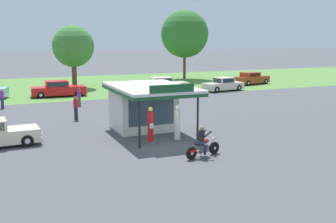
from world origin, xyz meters
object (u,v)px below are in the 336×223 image
object	(u,v)px
parked_car_back_row_right	(223,85)
motorcycle_with_rider	(203,144)
parked_car_back_row_centre_right	(58,89)
parked_car_back_row_left	(165,84)
parked_car_back_row_centre_left	(252,79)
bystander_standing_back_lot	(76,107)
bystander_chatting_near_pumps	(79,97)
bystander_admiring_sedan	(2,98)
gas_pump_offside	(177,125)
gas_pump_nearside	(150,127)

from	to	relation	value
parked_car_back_row_right	motorcycle_with_rider	bearing A→B (deg)	-122.45
parked_car_back_row_right	parked_car_back_row_centre_right	bearing A→B (deg)	171.41
parked_car_back_row_left	parked_car_back_row_centre_right	size ratio (longest dim) A/B	0.94
parked_car_back_row_centre_left	bystander_standing_back_lot	bearing A→B (deg)	-150.16
bystander_chatting_near_pumps	bystander_admiring_sedan	bearing A→B (deg)	168.87
parked_car_back_row_right	parked_car_back_row_centre_left	bearing A→B (deg)	32.15
parked_car_back_row_left	bystander_standing_back_lot	world-z (taller)	bystander_standing_back_lot
gas_pump_offside	parked_car_back_row_left	xyz separation A→B (m)	(7.79, 20.91, -0.25)
parked_car_back_row_left	bystander_chatting_near_pumps	world-z (taller)	bystander_chatting_near_pumps
bystander_admiring_sedan	bystander_standing_back_lot	size ratio (longest dim) A/B	0.97
gas_pump_nearside	bystander_chatting_near_pumps	world-z (taller)	gas_pump_nearside
bystander_standing_back_lot	parked_car_back_row_centre_left	bearing A→B (deg)	29.84
motorcycle_with_rider	bystander_admiring_sedan	bearing A→B (deg)	114.99
parked_car_back_row_centre_left	bystander_standing_back_lot	xyz separation A→B (m)	(-24.52, -14.06, 0.21)
parked_car_back_row_centre_right	bystander_standing_back_lot	world-z (taller)	bystander_standing_back_lot
bystander_admiring_sedan	bystander_standing_back_lot	distance (m)	8.68
bystander_chatting_near_pumps	gas_pump_offside	bearing A→B (deg)	-78.62
parked_car_back_row_left	bystander_admiring_sedan	size ratio (longest dim) A/B	3.11
gas_pump_nearside	bystander_admiring_sedan	distance (m)	17.30
parked_car_back_row_centre_right	bystander_admiring_sedan	world-z (taller)	bystander_admiring_sedan
parked_car_back_row_left	parked_car_back_row_centre_left	bearing A→B (deg)	7.10
gas_pump_offside	bystander_admiring_sedan	size ratio (longest dim) A/B	1.23
gas_pump_nearside	parked_car_back_row_right	xyz separation A→B (m)	(15.38, 18.36, -0.29)
motorcycle_with_rider	parked_car_back_row_centre_right	bearing A→B (deg)	98.20
parked_car_back_row_right	bystander_admiring_sedan	size ratio (longest dim) A/B	3.00
parked_car_back_row_centre_right	parked_car_back_row_left	bearing A→B (deg)	-0.44
parked_car_back_row_left	bystander_admiring_sedan	xyz separation A→B (m)	(-16.87, -5.29, 0.19)
parked_car_back_row_centre_right	bystander_admiring_sedan	size ratio (longest dim) A/B	3.32
parked_car_back_row_left	parked_car_back_row_right	bearing A→B (deg)	-23.20
parked_car_back_row_left	bystander_chatting_near_pumps	bearing A→B (deg)	-148.67
parked_car_back_row_right	bystander_standing_back_lot	size ratio (longest dim) A/B	2.91
parked_car_back_row_centre_right	gas_pump_offside	bearing A→B (deg)	-79.99
gas_pump_nearside	gas_pump_offside	xyz separation A→B (m)	(1.65, -0.00, -0.01)
gas_pump_nearside	parked_car_back_row_centre_right	distance (m)	21.10
parked_car_back_row_centre_left	bystander_standing_back_lot	world-z (taller)	bystander_standing_back_lot
parked_car_back_row_left	parked_car_back_row_centre_left	size ratio (longest dim) A/B	1.01
motorcycle_with_rider	parked_car_back_row_right	xyz separation A→B (m)	(13.90, 21.86, 0.01)
gas_pump_nearside	parked_car_back_row_centre_left	bearing A→B (deg)	45.73
bystander_chatting_near_pumps	motorcycle_with_rider	bearing A→B (deg)	-81.35
parked_car_back_row_left	bystander_chatting_near_pumps	size ratio (longest dim) A/B	3.38
motorcycle_with_rider	parked_car_back_row_centre_right	world-z (taller)	motorcycle_with_rider
gas_pump_nearside	parked_car_back_row_left	bearing A→B (deg)	65.69
motorcycle_with_rider	bystander_standing_back_lot	distance (m)	12.58
gas_pump_nearside	motorcycle_with_rider	size ratio (longest dim) A/B	0.97
parked_car_back_row_centre_right	parked_car_back_row_centre_left	distance (m)	23.99
bystander_admiring_sedan	bystander_standing_back_lot	xyz separation A→B (m)	(4.80, -7.22, 0.03)
bystander_standing_back_lot	gas_pump_nearside	bearing A→B (deg)	-72.62
gas_pump_nearside	parked_car_back_row_right	world-z (taller)	gas_pump_nearside
motorcycle_with_rider	bystander_admiring_sedan	world-z (taller)	bystander_admiring_sedan
motorcycle_with_rider	parked_car_back_row_left	bearing A→B (deg)	71.92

